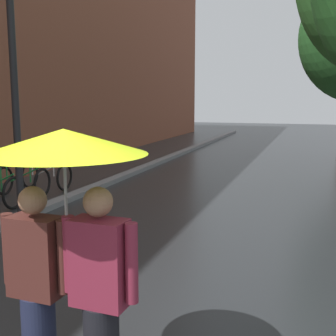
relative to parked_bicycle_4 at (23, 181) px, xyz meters
The scene contains 5 objects.
kerb_strip 3.56m from the parked_bicycle_4, 69.64° to the left, with size 0.30×36.00×0.12m, color slate.
parked_bicycle_4 is the anchor object (origin of this frame).
parked_bicycle_5 0.89m from the parked_bicycle_4, 85.98° to the left, with size 1.09×0.71×0.96m.
couple_under_umbrella 7.68m from the parked_bicycle_4, 50.75° to the right, with size 1.19×1.19×2.09m.
street_lamp_post 3.76m from the parked_bicycle_4, 53.83° to the right, with size 0.24×0.24×4.24m.
Camera 1 is at (2.04, -1.87, 2.29)m, focal length 46.84 mm.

